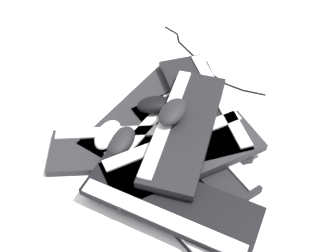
% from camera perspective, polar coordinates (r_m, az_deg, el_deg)
% --- Properties ---
extents(ground_plane, '(3.20, 3.20, 0.00)m').
position_cam_1_polar(ground_plane, '(1.10, 0.75, -2.83)').
color(ground_plane, white).
extents(keyboard_0, '(0.29, 0.46, 0.03)m').
position_cam_1_polar(keyboard_0, '(1.18, -3.71, 2.33)').
color(keyboard_0, '#232326').
rests_on(keyboard_0, ground).
extents(keyboard_1, '(0.37, 0.45, 0.03)m').
position_cam_1_polar(keyboard_1, '(1.08, -6.20, -3.45)').
color(keyboard_1, '#232326').
rests_on(keyboard_1, ground).
extents(keyboard_2, '(0.45, 0.17, 0.03)m').
position_cam_1_polar(keyboard_2, '(0.99, 0.55, -9.93)').
color(keyboard_2, black).
rests_on(keyboard_2, ground).
extents(keyboard_3, '(0.45, 0.18, 0.03)m').
position_cam_1_polar(keyboard_3, '(1.08, 3.59, -3.16)').
color(keyboard_3, black).
rests_on(keyboard_3, ground).
extents(keyboard_4, '(0.46, 0.31, 0.03)m').
position_cam_1_polar(keyboard_4, '(1.18, 5.47, 2.42)').
color(keyboard_4, '#232326').
rests_on(keyboard_4, ground).
extents(keyboard_5, '(0.23, 0.46, 0.03)m').
position_cam_1_polar(keyboard_5, '(1.02, 2.46, -4.56)').
color(keyboard_5, '#232326').
rests_on(keyboard_5, keyboard_3).
extents(keyboard_6, '(0.46, 0.29, 0.03)m').
position_cam_1_polar(keyboard_6, '(1.16, 5.25, 3.50)').
color(keyboard_6, black).
rests_on(keyboard_6, keyboard_4).
extents(keyboard_7, '(0.46, 0.34, 0.03)m').
position_cam_1_polar(keyboard_7, '(0.94, 0.36, -11.48)').
color(keyboard_7, black).
rests_on(keyboard_7, keyboard_2).
extents(keyboard_8, '(0.39, 0.44, 0.03)m').
position_cam_1_polar(keyboard_8, '(1.05, 2.50, -0.11)').
color(keyboard_8, black).
rests_on(keyboard_8, keyboard_5).
extents(mouse_0, '(0.11, 0.13, 0.04)m').
position_cam_1_polar(mouse_0, '(1.05, -7.13, -2.27)').
color(mouse_0, black).
rests_on(mouse_0, keyboard_1).
extents(mouse_1, '(0.12, 0.13, 0.04)m').
position_cam_1_polar(mouse_1, '(1.07, -9.14, -1.31)').
color(mouse_1, silver).
rests_on(mouse_1, keyboard_1).
extents(mouse_2, '(0.11, 0.13, 0.04)m').
position_cam_1_polar(mouse_2, '(1.14, -2.00, 3.28)').
color(mouse_2, black).
rests_on(mouse_2, keyboard_0).
extents(mouse_3, '(0.11, 0.13, 0.04)m').
position_cam_1_polar(mouse_3, '(1.04, 0.72, 2.18)').
color(mouse_3, black).
rests_on(mouse_3, keyboard_8).
extents(cable_0, '(0.52, 0.08, 0.01)m').
position_cam_1_polar(cable_0, '(1.38, 5.51, 9.81)').
color(cable_0, black).
rests_on(cable_0, ground).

